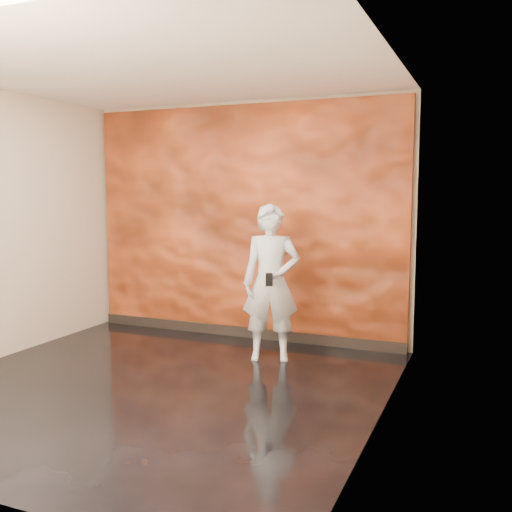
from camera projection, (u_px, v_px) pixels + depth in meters
name	position (u px, v px, depth m)	size (l,w,h in m)	color
room	(152.00, 231.00, 4.98)	(4.02, 4.02, 2.81)	black
feature_wall	(243.00, 223.00, 6.77)	(3.90, 0.06, 2.75)	#DB5421
baseboard	(242.00, 332.00, 6.89)	(3.90, 0.04, 0.12)	black
man	(271.00, 283.00, 5.88)	(0.59, 0.39, 1.62)	#90959F
phone	(269.00, 280.00, 5.63)	(0.07, 0.01, 0.13)	black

